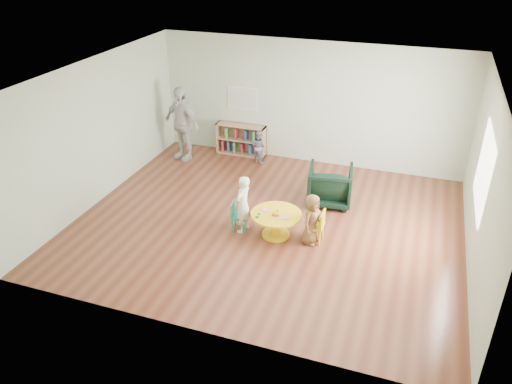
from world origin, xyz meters
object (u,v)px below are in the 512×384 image
kid_chair_left (238,215)px  child_right (312,219)px  kid_chair_right (317,225)px  activity_table (276,220)px  armchair (330,185)px  child_left (243,204)px  toddler (259,147)px  bookshelf (241,140)px  adult_caretaker (182,123)px

kid_chair_left → child_right: (1.37, 0.00, 0.18)m
kid_chair_right → activity_table: bearing=95.9°
armchair → child_right: bearing=80.9°
child_left → toddler: size_ratio=1.40×
activity_table → bookshelf: bookshelf is taller
child_left → child_right: child_left is taller
kid_chair_right → child_right: size_ratio=0.64×
armchair → kid_chair_left: bearing=39.1°
kid_chair_left → toddler: 2.96m
armchair → adult_caretaker: size_ratio=0.49×
child_right → adult_caretaker: adult_caretaker is taller
armchair → activity_table: bearing=57.9°
child_right → child_left: bearing=105.5°
activity_table → adult_caretaker: bearing=140.7°
child_left → adult_caretaker: bearing=-126.0°
activity_table → kid_chair_right: kid_chair_right is taller
armchair → child_left: (-1.27, -1.54, 0.16)m
kid_chair_right → adult_caretaker: size_ratio=0.34×
child_left → bookshelf: bearing=-148.7°
bookshelf → toddler: (0.56, -0.32, 0.02)m
bookshelf → kid_chair_right: bearing=-50.4°
kid_chair_right → child_right: 0.19m
kid_chair_right → child_right: bearing=135.3°
activity_table → adult_caretaker: adult_caretaker is taller
adult_caretaker → child_right: bearing=-14.3°
child_left → child_right: (1.25, 0.03, -0.08)m
child_left → toddler: 3.02m
bookshelf → adult_caretaker: (-1.20, -0.69, 0.51)m
kid_chair_left → child_left: bearing=68.3°
armchair → toddler: size_ratio=1.11×
child_right → adult_caretaker: bearing=69.8°
kid_chair_left → adult_caretaker: bearing=-144.6°
kid_chair_left → kid_chair_right: bearing=85.9°
child_left → activity_table: bearing=104.1°
toddler → adult_caretaker: (-1.77, -0.37, 0.49)m
activity_table → kid_chair_right: 0.73m
toddler → child_right: bearing=143.2°
adult_caretaker → kid_chair_right: bearing=-12.8°
kid_chair_left → armchair: bearing=130.1°
activity_table → kid_chair_right: size_ratio=1.52×
activity_table → child_right: 0.66m
adult_caretaker → armchair: bearing=4.7°
armchair → child_left: child_left is taller
bookshelf → child_right: 4.09m
child_right → adult_caretaker: (-3.72, 2.53, 0.41)m
kid_chair_left → child_right: child_right is taller
kid_chair_right → bookshelf: bearing=39.8°
kid_chair_right → kid_chair_left: bearing=93.5°
armchair → toddler: bearing=-43.7°
activity_table → armchair: bearing=66.4°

